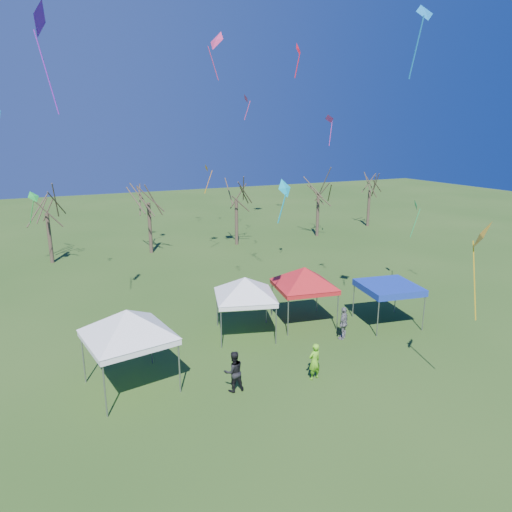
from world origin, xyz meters
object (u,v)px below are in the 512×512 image
Objects in this scene: tree_3 at (236,183)px; tree_5 at (371,177)px; person_dark at (234,371)px; person_grey at (344,323)px; tree_4 at (319,179)px; tent_blue at (389,288)px; tree_1 at (44,195)px; person_green at (314,361)px; tent_white_mid at (245,281)px; tent_red at (305,271)px; tent_white_west at (127,315)px; tree_2 at (147,184)px.

tree_5 is at bearing 6.52° from tree_3.
person_dark is 1.01× the size of person_grey.
person_dark is at bearing -128.82° from tree_4.
person_dark is (-10.73, -2.88, -1.29)m from tent_blue.
person_green is at bearing -68.60° from tree_1.
tent_blue is 3.75m from person_grey.
tree_5 is at bearing -141.40° from person_green.
tent_blue is (17.18, -22.22, -3.59)m from tree_1.
tree_1 is 26.13m from tree_4.
tent_white_mid is 2.28× the size of person_dark.
person_dark is (-28.04, -26.52, -4.82)m from tree_5.
tent_red reaches higher than tent_white_mid.
tent_white_west is 2.59× the size of person_grey.
tent_white_mid reaches higher than person_grey.
tent_white_west is (-31.96, -24.40, -2.37)m from tree_5.
person_grey is (-3.47, -0.60, -1.30)m from tent_blue.
person_dark is at bearing -136.60° from tree_5.
tree_1 is 0.95× the size of tree_3.
tent_red is 2.42× the size of person_grey.
tent_red is (3.72, 0.08, 0.07)m from tent_white_mid.
person_green is at bearing -153.77° from tent_blue.
tree_5 is 38.90m from person_dark.
tree_5 is at bearing 37.36° from tent_white_west.
tree_3 is at bearing 57.48° from tent_white_west.
person_green is (-7.10, -3.50, -1.34)m from tent_blue.
tent_red is (4.47, -19.79, -3.15)m from tree_2.
tree_3 reaches higher than tree_1.
person_grey is at bearing -97.91° from tree_3.
tent_blue is at bearing -14.53° from tent_white_mid.
tree_1 is 1.62× the size of tent_white_west.
tent_white_mid is at bearing -90.00° from person_green.
tree_1 is 22.29m from tent_white_mid.
tree_2 is 23.64m from tent_white_west.
person_green is at bearing -104.97° from tree_3.
tree_3 reaches higher than tree_5.
tree_4 is at bearing 48.97° from tent_white_mid.
tent_red is at bearing -124.31° from tree_4.
tree_1 reaches higher than tent_white_west.
tent_red reaches higher than person_grey.
person_dark is 1.06× the size of person_green.
tree_5 is 32.29m from person_grey.
tree_2 is 4.54× the size of person_grey.
person_grey is at bearing -76.75° from tree_2.
tree_3 reaches higher than tent_white_mid.
tree_5 reaches higher than tent_blue.
tree_5 is 4.14× the size of person_grey.
tree_3 is at bearing 179.74° from tree_4.
person_green is (7.55, -2.74, -2.50)m from tent_white_west.
tree_4 is 1.06× the size of tree_5.
tree_2 is at bearing 177.73° from tree_3.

